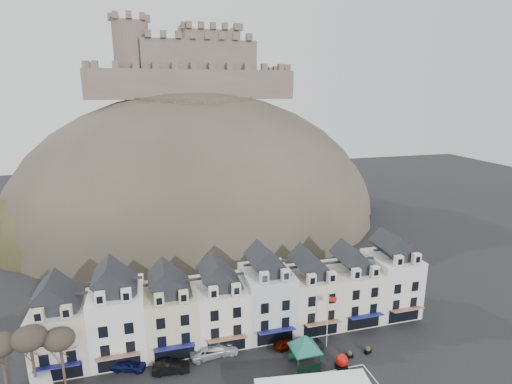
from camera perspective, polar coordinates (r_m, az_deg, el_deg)
townhouse_terrace at (r=58.83m, az=-1.58°, el=-15.04°), size 54.40×9.35×11.80m
castle_hill at (r=109.10m, az=-7.67°, el=-3.99°), size 100.00×76.00×68.00m
castle at (r=110.67m, az=-9.30°, el=17.28°), size 50.20×22.20×22.00m
tree_left_mid at (r=53.76m, az=-29.65°, el=-17.76°), size 3.78×3.78×8.64m
tree_left_near at (r=53.40m, az=-26.28°, el=-18.41°), size 3.43×3.43×7.84m
bus_shelter at (r=53.77m, az=7.03°, el=-20.54°), size 7.09×7.09×4.50m
red_buoy at (r=55.64m, az=12.15°, el=-22.58°), size 1.60×1.60×1.98m
flagpole at (r=57.17m, az=10.29°, el=-17.23°), size 1.07×0.43×7.78m
planter_west at (r=57.94m, az=13.20°, el=-21.64°), size 0.98×0.67×0.96m
planter_east at (r=59.24m, az=15.68°, el=-20.90°), size 1.10×0.79×1.00m
car_navy at (r=56.87m, az=-17.81°, el=-22.40°), size 4.76×3.16×1.51m
car_black at (r=55.18m, az=-12.05°, el=-23.27°), size 4.66×1.94×1.50m
car_silver at (r=57.07m, az=-6.55°, el=-21.57°), size 5.76×3.37×1.53m
car_white at (r=57.24m, az=-5.28°, el=-21.46°), size 5.08×2.29×1.45m
car_maroon at (r=58.18m, az=4.56°, el=-20.86°), size 3.90×1.64×1.32m
car_charcoal at (r=57.96m, az=7.36°, el=-20.98°), size 4.83×2.50×1.52m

